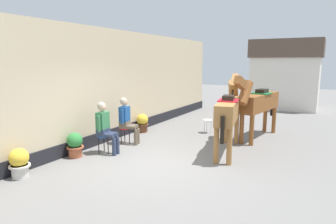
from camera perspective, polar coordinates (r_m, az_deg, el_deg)
name	(u,v)px	position (r m, az deg, el deg)	size (l,w,h in m)	color
ground_plane	(205,136)	(9.76, 7.21, -4.68)	(40.00, 40.00, 0.00)	slate
pub_facade_wall	(113,90)	(9.49, -10.56, 4.26)	(0.34, 14.00, 3.40)	#CCB793
distant_cottage	(286,73)	(16.53, 21.91, 6.97)	(3.40, 2.60, 3.50)	silver
seated_visitor_near	(105,125)	(7.92, -12.17, -2.49)	(0.61, 0.49, 1.39)	#194C99
seated_visitor_far	(127,118)	(8.76, -8.05, -1.18)	(0.61, 0.48, 1.39)	red
saddled_horse_near	(229,109)	(8.04, 11.77, 0.48)	(0.86, 2.97, 2.06)	#9E6B38
saddled_horse_far	(259,103)	(9.59, 17.21, 1.76)	(0.78, 2.98, 2.06)	brown
flower_planter_nearest	(19,162)	(7.01, -26.92, -8.74)	(0.43, 0.43, 0.64)	beige
flower_planter_inner_near	(75,144)	(7.92, -17.64, -6.03)	(0.43, 0.43, 0.64)	#A85638
flower_planter_farthest	(142,123)	(10.22, -5.00, -2.05)	(0.43, 0.43, 0.64)	brown
spare_stool_white	(208,121)	(10.13, 7.69, -1.82)	(0.32, 0.32, 0.46)	white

